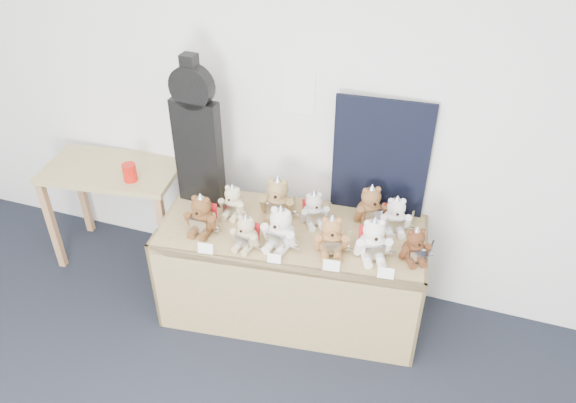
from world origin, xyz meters
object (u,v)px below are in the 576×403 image
(teddy_front_centre, at_px, (280,229))
(teddy_front_end, at_px, (415,246))
(red_cup, at_px, (130,173))
(teddy_back_centre_right, at_px, (314,209))
(side_table, at_px, (114,183))
(teddy_back_centre_left, at_px, (278,199))
(teddy_front_far_left, at_px, (202,216))
(teddy_front_left, at_px, (246,233))
(teddy_front_right, at_px, (332,237))
(teddy_back_right, at_px, (371,206))
(guitar_case, at_px, (197,134))
(teddy_back_left, at_px, (233,202))
(display_table, at_px, (290,254))
(teddy_front_far_right, at_px, (373,240))
(teddy_back_end, at_px, (395,216))

(teddy_front_centre, height_order, teddy_front_end, teddy_front_centre)
(red_cup, bearing_deg, teddy_back_centre_right, 2.77)
(teddy_back_centre_right, bearing_deg, side_table, 147.12)
(teddy_back_centre_left, height_order, teddy_back_centre_right, teddy_back_centre_left)
(teddy_front_far_left, bearing_deg, teddy_front_left, -11.39)
(teddy_front_right, relative_size, teddy_front_end, 1.15)
(teddy_back_right, bearing_deg, teddy_front_centre, -168.67)
(guitar_case, relative_size, teddy_front_far_left, 3.49)
(teddy_front_far_left, xyz_separation_m, teddy_back_right, (0.98, 0.44, 0.00))
(red_cup, bearing_deg, teddy_back_left, -1.83)
(guitar_case, distance_m, red_cup, 0.63)
(display_table, height_order, teddy_front_far_right, teddy_front_far_right)
(side_table, xyz_separation_m, red_cup, (0.23, -0.10, 0.19))
(teddy_front_left, height_order, teddy_back_right, teddy_back_right)
(teddy_back_end, bearing_deg, display_table, -172.64)
(side_table, bearing_deg, red_cup, -31.21)
(teddy_front_far_right, distance_m, teddy_back_right, 0.35)
(teddy_front_far_right, xyz_separation_m, teddy_back_right, (-0.09, 0.34, -0.00))
(teddy_front_far_right, bearing_deg, display_table, 155.11)
(teddy_front_right, bearing_deg, red_cup, 155.79)
(display_table, xyz_separation_m, side_table, (-1.43, 0.22, 0.11))
(teddy_front_far_left, bearing_deg, teddy_back_left, 61.22)
(red_cup, relative_size, teddy_front_far_left, 0.43)
(display_table, relative_size, teddy_back_left, 7.15)
(display_table, xyz_separation_m, teddy_back_left, (-0.42, 0.10, 0.25))
(teddy_front_end, bearing_deg, display_table, 153.32)
(display_table, bearing_deg, teddy_front_far_right, -10.05)
(teddy_front_end, height_order, teddy_back_centre_left, teddy_back_centre_left)
(teddy_back_centre_right, relative_size, teddy_back_end, 0.95)
(red_cup, distance_m, teddy_back_end, 1.82)
(teddy_front_far_right, height_order, teddy_back_left, teddy_front_far_right)
(display_table, xyz_separation_m, teddy_front_centre, (-0.02, -0.11, 0.28))
(red_cup, bearing_deg, guitar_case, 7.19)
(teddy_back_centre_left, bearing_deg, teddy_front_far_right, -24.22)
(teddy_front_far_right, relative_size, teddy_front_end, 1.22)
(side_table, distance_m, teddy_front_right, 1.75)
(teddy_front_end, bearing_deg, teddy_back_centre_left, 141.87)
(red_cup, relative_size, teddy_back_right, 0.43)
(guitar_case, relative_size, teddy_back_right, 3.47)
(teddy_front_right, distance_m, teddy_back_end, 0.47)
(teddy_front_centre, relative_size, teddy_back_end, 1.16)
(teddy_front_right, distance_m, teddy_back_left, 0.73)
(teddy_front_far_left, relative_size, teddy_back_left, 1.19)
(guitar_case, relative_size, teddy_back_end, 3.79)
(teddy_front_centre, distance_m, teddy_back_end, 0.74)
(teddy_back_centre_left, bearing_deg, red_cup, 175.84)
(side_table, relative_size, teddy_back_left, 4.12)
(teddy_back_centre_right, bearing_deg, teddy_back_end, -21.57)
(teddy_front_centre, height_order, teddy_front_right, teddy_front_centre)
(teddy_front_centre, distance_m, teddy_back_left, 0.45)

